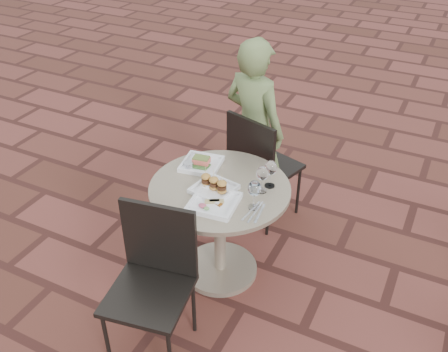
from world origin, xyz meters
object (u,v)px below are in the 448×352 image
at_px(diner, 254,129).
at_px(plate_sliders, 214,186).
at_px(cafe_table, 220,217).
at_px(plate_salmon, 201,163).
at_px(chair_near, 154,270).
at_px(chair_far, 259,161).
at_px(plate_tuna, 214,202).

relative_size(diner, plate_sliders, 5.18).
distance_m(cafe_table, plate_salmon, 0.38).
bearing_deg(cafe_table, diner, 98.43).
relative_size(chair_near, plate_sliders, 3.36).
relative_size(cafe_table, plate_sliders, 3.25).
height_order(chair_far, chair_near, same).
bearing_deg(plate_tuna, plate_salmon, 128.65).
relative_size(chair_near, plate_salmon, 3.24).
bearing_deg(plate_salmon, chair_far, 67.06).
bearing_deg(chair_far, plate_sliders, 106.90).
height_order(cafe_table, plate_tuna, plate_tuna).
relative_size(chair_far, diner, 0.65).
height_order(chair_far, plate_sliders, chair_far).
xyz_separation_m(cafe_table, chair_far, (-0.01, 0.66, 0.07)).
bearing_deg(plate_salmon, plate_sliders, -46.07).
bearing_deg(chair_near, cafe_table, 73.66).
distance_m(chair_far, plate_tuna, 0.87).
bearing_deg(chair_far, chair_near, 104.24).
bearing_deg(plate_sliders, diner, 97.10).
height_order(plate_sliders, plate_tuna, plate_sliders).
xyz_separation_m(plate_sliders, plate_tuna, (0.07, -0.13, -0.02)).
bearing_deg(chair_far, plate_tuna, 111.46).
relative_size(chair_far, chair_near, 1.00).
relative_size(cafe_table, diner, 0.63).
height_order(cafe_table, chair_far, chair_far).
height_order(plate_salmon, plate_sliders, plate_sliders).
bearing_deg(plate_tuna, diner, 99.95).
distance_m(plate_salmon, plate_tuna, 0.44).
distance_m(chair_far, plate_sliders, 0.75).
height_order(chair_near, diner, diner).
distance_m(chair_far, chair_near, 1.33).
relative_size(chair_far, plate_tuna, 3.09).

